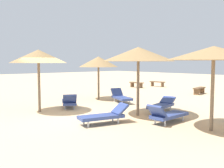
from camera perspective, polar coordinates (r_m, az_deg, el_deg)
ground_plane at (r=11.33m, az=-11.57°, el=-6.92°), size 80.00×80.00×0.00m
parasol_0 at (r=9.07m, az=21.76°, el=6.38°), size 3.13×3.13×2.83m
parasol_1 at (r=10.94m, az=5.89°, el=6.61°), size 3.08×3.08×2.94m
parasol_2 at (r=15.77m, az=-3.05°, el=4.96°), size 2.42×2.42×2.65m
parasol_3 at (r=12.21m, az=-16.12°, el=5.92°), size 2.58×2.58×2.87m
lounger_1 at (r=12.19m, az=11.12°, el=-4.60°), size 1.06×2.01×0.62m
lounger_2 at (r=14.59m, az=2.01°, el=-2.90°), size 1.98×1.27×0.75m
lounger_3 at (r=13.07m, az=-9.58°, el=-3.87°), size 1.94×1.44×0.78m
lounger_5 at (r=9.93m, az=12.27°, el=-6.71°), size 0.70×1.88×0.78m
lounger_6 at (r=9.60m, az=-1.70°, el=-7.02°), size 1.08×1.99×0.72m
bench_0 at (r=23.26m, az=5.47°, el=0.06°), size 1.52×0.47×0.49m
bench_1 at (r=19.43m, az=18.91°, el=-1.14°), size 0.66×1.55×0.49m
bench_2 at (r=24.45m, az=10.09°, el=0.24°), size 1.54×0.57×0.49m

